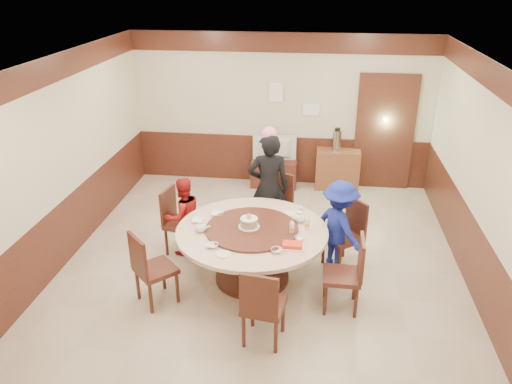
# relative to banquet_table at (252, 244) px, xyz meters

# --- Properties ---
(room) EXTENTS (6.00, 6.04, 2.84)m
(room) POSITION_rel_banquet_table_xyz_m (0.09, 0.44, 0.55)
(room) COLOR #C1AD9A
(room) RESTS_ON ground
(banquet_table) EXTENTS (1.96, 1.96, 0.78)m
(banquet_table) POSITION_rel_banquet_table_xyz_m (0.00, 0.00, 0.00)
(banquet_table) COLOR #461F15
(banquet_table) RESTS_ON ground
(chair_0) EXTENTS (0.62, 0.62, 0.97)m
(chair_0) POSITION_rel_banquet_table_xyz_m (1.21, 0.49, -0.23)
(chair_0) COLOR #461F15
(chair_0) RESTS_ON ground
(chair_1) EXTENTS (0.60, 0.60, 0.97)m
(chair_1) POSITION_rel_banquet_table_xyz_m (0.18, 1.28, -0.23)
(chair_1) COLOR #461F15
(chair_1) RESTS_ON ground
(chair_2) EXTENTS (0.53, 0.52, 0.97)m
(chair_2) POSITION_rel_banquet_table_xyz_m (-1.12, 0.59, -0.23)
(chair_2) COLOR #461F15
(chair_2) RESTS_ON ground
(chair_3) EXTENTS (0.62, 0.62, 0.97)m
(chair_3) POSITION_rel_banquet_table_xyz_m (-1.12, -0.64, -0.23)
(chair_3) COLOR #461F15
(chair_3) RESTS_ON ground
(chair_4) EXTENTS (0.50, 0.51, 0.97)m
(chair_4) POSITION_rel_banquet_table_xyz_m (0.28, -1.18, -0.23)
(chair_4) COLOR #461F15
(chair_4) RESTS_ON ground
(chair_5) EXTENTS (0.45, 0.44, 0.97)m
(chair_5) POSITION_rel_banquet_table_xyz_m (1.17, -0.46, -0.23)
(chair_5) COLOR #461F15
(chair_5) RESTS_ON ground
(person_standing) EXTENTS (0.67, 0.50, 1.69)m
(person_standing) POSITION_rel_banquet_table_xyz_m (0.09, 1.14, 0.31)
(person_standing) COLOR black
(person_standing) RESTS_ON ground
(person_red) EXTENTS (0.72, 0.70, 1.17)m
(person_red) POSITION_rel_banquet_table_xyz_m (-1.06, 0.56, 0.05)
(person_red) COLOR #A21516
(person_red) RESTS_ON ground
(person_blue) EXTENTS (0.92, 0.97, 1.32)m
(person_blue) POSITION_rel_banquet_table_xyz_m (1.12, 0.37, 0.12)
(person_blue) COLOR navy
(person_blue) RESTS_ON ground
(birthday_cake) EXTENTS (0.28, 0.28, 0.19)m
(birthday_cake) POSITION_rel_banquet_table_xyz_m (-0.04, 0.01, 0.31)
(birthday_cake) COLOR white
(birthday_cake) RESTS_ON banquet_table
(teapot_left) EXTENTS (0.17, 0.15, 0.13)m
(teapot_left) POSITION_rel_banquet_table_xyz_m (-0.64, -0.14, 0.28)
(teapot_left) COLOR white
(teapot_left) RESTS_ON banquet_table
(teapot_right) EXTENTS (0.17, 0.15, 0.13)m
(teapot_right) POSITION_rel_banquet_table_xyz_m (0.59, 0.29, 0.28)
(teapot_right) COLOR white
(teapot_right) RESTS_ON banquet_table
(bowl_0) EXTENTS (0.17, 0.17, 0.04)m
(bowl_0) POSITION_rel_banquet_table_xyz_m (-0.53, 0.34, 0.24)
(bowl_0) COLOR white
(bowl_0) RESTS_ON banquet_table
(bowl_1) EXTENTS (0.14, 0.14, 0.04)m
(bowl_1) POSITION_rel_banquet_table_xyz_m (0.36, -0.51, 0.24)
(bowl_1) COLOR white
(bowl_1) RESTS_ON banquet_table
(bowl_2) EXTENTS (0.15, 0.15, 0.04)m
(bowl_2) POSITION_rel_banquet_table_xyz_m (-0.42, -0.49, 0.23)
(bowl_2) COLOR white
(bowl_2) RESTS_ON banquet_table
(bowl_3) EXTENTS (0.12, 0.12, 0.04)m
(bowl_3) POSITION_rel_banquet_table_xyz_m (0.62, -0.19, 0.24)
(bowl_3) COLOR white
(bowl_3) RESTS_ON banquet_table
(bowl_4) EXTENTS (0.16, 0.16, 0.04)m
(bowl_4) POSITION_rel_banquet_table_xyz_m (-0.74, 0.12, 0.24)
(bowl_4) COLOR white
(bowl_4) RESTS_ON banquet_table
(saucer_near) EXTENTS (0.18, 0.18, 0.01)m
(saucer_near) POSITION_rel_banquet_table_xyz_m (-0.25, -0.65, 0.22)
(saucer_near) COLOR white
(saucer_near) RESTS_ON banquet_table
(saucer_far) EXTENTS (0.18, 0.18, 0.01)m
(saucer_far) POSITION_rel_banquet_table_xyz_m (0.45, 0.50, 0.22)
(saucer_far) COLOR white
(saucer_far) RESTS_ON banquet_table
(shrimp_platter) EXTENTS (0.30, 0.20, 0.06)m
(shrimp_platter) POSITION_rel_banquet_table_xyz_m (0.54, -0.39, 0.24)
(shrimp_platter) COLOR white
(shrimp_platter) RESTS_ON banquet_table
(bottle_0) EXTENTS (0.06, 0.06, 0.16)m
(bottle_0) POSITION_rel_banquet_table_xyz_m (0.51, -0.05, 0.30)
(bottle_0) COLOR white
(bottle_0) RESTS_ON banquet_table
(bottle_1) EXTENTS (0.06, 0.06, 0.16)m
(bottle_1) POSITION_rel_banquet_table_xyz_m (0.70, 0.09, 0.30)
(bottle_1) COLOR white
(bottle_1) RESTS_ON banquet_table
(bottle_2) EXTENTS (0.06, 0.06, 0.16)m
(bottle_2) POSITION_rel_banquet_table_xyz_m (0.60, 0.41, 0.30)
(bottle_2) COLOR white
(bottle_2) RESTS_ON banquet_table
(tv_stand) EXTENTS (0.85, 0.45, 0.50)m
(tv_stand) POSITION_rel_banquet_table_xyz_m (-0.01, 3.18, -0.28)
(tv_stand) COLOR #461F15
(tv_stand) RESTS_ON ground
(television) EXTENTS (0.82, 0.16, 0.47)m
(television) POSITION_rel_banquet_table_xyz_m (-0.01, 3.18, 0.20)
(television) COLOR gray
(television) RESTS_ON tv_stand
(side_cabinet) EXTENTS (0.80, 0.40, 0.75)m
(side_cabinet) POSITION_rel_banquet_table_xyz_m (1.17, 3.21, -0.16)
(side_cabinet) COLOR brown
(side_cabinet) RESTS_ON ground
(thermos) EXTENTS (0.15, 0.15, 0.38)m
(thermos) POSITION_rel_banquet_table_xyz_m (1.13, 3.21, 0.41)
(thermos) COLOR silver
(thermos) RESTS_ON side_cabinet
(notice_left) EXTENTS (0.25, 0.00, 0.35)m
(notice_left) POSITION_rel_banquet_table_xyz_m (-0.02, 3.38, 1.22)
(notice_left) COLOR white
(notice_left) RESTS_ON room
(notice_right) EXTENTS (0.30, 0.00, 0.22)m
(notice_right) POSITION_rel_banquet_table_xyz_m (0.63, 3.38, 0.92)
(notice_right) COLOR white
(notice_right) RESTS_ON room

